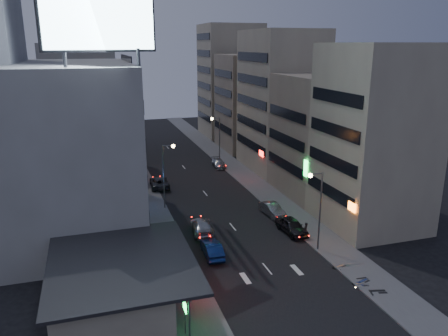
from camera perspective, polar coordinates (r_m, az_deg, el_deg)
name	(u,v)px	position (r m, az deg, el deg)	size (l,w,h in m)	color
ground	(286,291)	(38.12, 8.07, -15.67)	(180.00, 180.00, 0.00)	black
sidewalk_left	(143,190)	(62.70, -10.51, -2.80)	(4.00, 120.00, 0.12)	#4C4C4F
sidewalk_right	(249,180)	(66.29, 3.33, -1.52)	(4.00, 120.00, 0.12)	#4C4C4F
food_court	(111,284)	(35.90, -14.51, -14.51)	(11.00, 13.00, 3.88)	tan
white_building	(67,148)	(50.38, -19.78, 2.50)	(14.00, 24.00, 18.00)	#A5A5A0
shophouse_near	(374,138)	(50.38, 18.97, 3.74)	(10.00, 11.00, 20.00)	tan
shophouse_mid	(323,135)	(60.46, 12.83, 4.18)	(11.00, 12.00, 16.00)	gray
shophouse_far	(280,102)	(71.15, 7.38, 8.61)	(10.00, 14.00, 22.00)	tan
far_left_a	(82,107)	(74.80, -18.11, 7.54)	(11.00, 10.00, 20.00)	#A5A5A0
far_left_b	(80,112)	(88.02, -18.28, 7.02)	(12.00, 10.00, 15.00)	gray
far_right_a	(250,102)	(85.33, 3.43, 8.55)	(11.00, 12.00, 18.00)	gray
far_right_b	(230,81)	(98.32, 0.80, 11.30)	(12.00, 12.00, 24.00)	tan
billboard	(100,21)	(39.18, -15.91, 17.96)	(9.52, 3.75, 6.20)	#595B60
street_lamp_right_near	(317,200)	(43.14, 12.08, -4.10)	(1.60, 0.44, 8.02)	#595B60
street_lamp_left	(167,167)	(53.84, -7.51, 0.14)	(1.60, 0.44, 8.02)	#595B60
street_lamp_right_far	(217,134)	(73.53, -0.88, 4.52)	(1.60, 0.44, 8.02)	#595B60
parked_car_right_near	(292,226)	(48.36, 8.84, -7.49)	(1.94, 4.83, 1.65)	black
parked_car_right_mid	(272,210)	(52.80, 6.33, -5.43)	(1.57, 4.51, 1.49)	gray
parked_car_left	(159,182)	(63.24, -8.44, -1.87)	(2.51, 5.45, 1.52)	#2A2B30
parked_car_right_far	(219,163)	(72.91, -0.71, 0.62)	(1.87, 4.59, 1.33)	#A6A9AE
road_car_blue	(212,249)	(42.99, -1.58, -10.50)	(1.58, 4.53, 1.49)	navy
road_car_silver	(202,226)	(47.93, -2.87, -7.60)	(2.16, 5.31, 1.54)	#9FA3A7
person	(305,230)	(47.11, 10.60, -8.00)	(0.64, 0.42, 1.74)	black
scooter_black_a	(385,283)	(39.77, 20.33, -13.92)	(2.03, 0.68, 1.24)	black
scooter_silver_a	(368,278)	(40.27, 18.34, -13.52)	(1.64, 0.55, 1.00)	#A1A2A8
scooter_blue	(366,273)	(40.99, 18.07, -12.89)	(1.76, 0.59, 1.08)	navy
scooter_black_b	(366,272)	(41.25, 18.10, -12.77)	(1.61, 0.54, 0.98)	black
scooter_silver_b	(343,259)	(42.84, 15.32, -11.40)	(1.63, 0.54, 1.00)	#93949A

